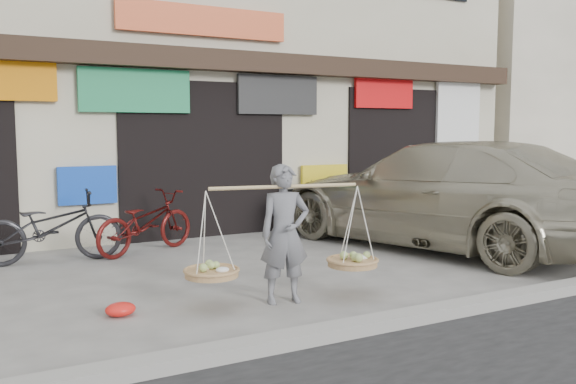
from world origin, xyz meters
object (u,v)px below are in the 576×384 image
bike_2 (145,222)px  suv (440,194)px  street_vendor (285,240)px  bike_0 (51,227)px

bike_2 → suv: bearing=-136.5°
street_vendor → bike_0: 3.85m
bike_0 → bike_2: 1.36m
street_vendor → bike_0: bearing=130.9°
street_vendor → bike_0: street_vendor is taller
street_vendor → bike_0: size_ratio=1.10×
bike_0 → bike_2: (1.36, 0.05, -0.04)m
suv → bike_2: bearing=-37.2°
street_vendor → suv: bearing=34.0°
bike_0 → bike_2: bike_0 is taller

